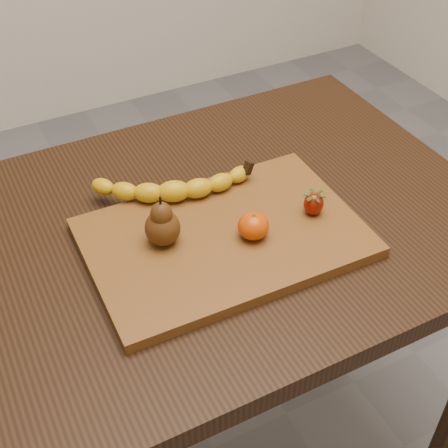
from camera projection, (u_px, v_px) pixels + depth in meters
name	position (u px, v px, depth m)	size (l,w,h in m)	color
ground	(213.00, 448.00, 1.58)	(3.50, 3.50, 0.00)	slate
table	(208.00, 262.00, 1.15)	(1.00, 0.70, 0.76)	black
cutting_board	(224.00, 238.00, 1.04)	(0.45, 0.30, 0.02)	brown
banana	(174.00, 191.00, 1.08)	(0.24, 0.06, 0.04)	#D8AA0A
pear	(162.00, 220.00, 0.98)	(0.06, 0.06, 0.09)	#4E2B0C
mandarin	(253.00, 226.00, 1.01)	(0.05, 0.05, 0.04)	#CA3F02
strawberry	(314.00, 203.00, 1.05)	(0.03, 0.03, 0.04)	maroon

